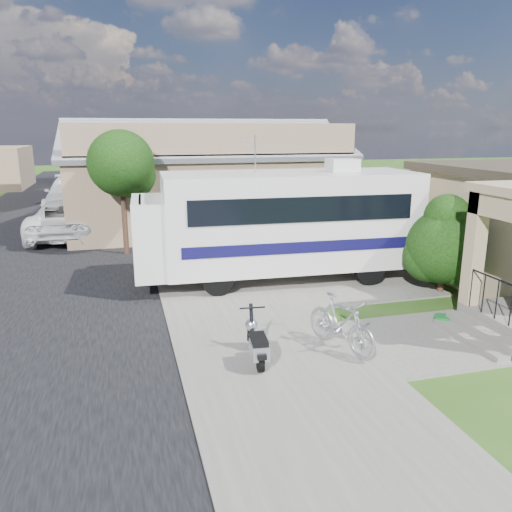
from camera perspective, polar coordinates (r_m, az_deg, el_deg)
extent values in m
plane|color=#234312|center=(11.59, 5.70, -9.07)|extent=(120.00, 120.00, 0.00)
cube|color=black|center=(20.75, -24.84, 0.25)|extent=(9.00, 80.00, 0.02)
cube|color=#5D5A53|center=(20.63, -6.80, 1.48)|extent=(4.00, 80.00, 0.06)
cube|color=#5D5A53|center=(16.04, 5.04, -2.24)|extent=(7.00, 6.00, 0.05)
cube|color=#5D5A53|center=(12.14, 20.97, -8.75)|extent=(4.00, 3.00, 0.05)
cube|color=black|center=(15.96, 21.03, 2.96)|extent=(0.04, 1.10, 1.20)
cube|color=#5D5A53|center=(12.29, 24.52, -8.15)|extent=(0.40, 2.16, 0.32)
cube|color=#5D5A53|center=(12.10, 23.18, -8.75)|extent=(0.35, 2.16, 0.16)
cube|color=tan|center=(12.78, 23.72, 0.74)|extent=(0.35, 0.35, 2.70)
cylinder|color=black|center=(12.06, 26.05, -2.49)|extent=(0.04, 1.70, 0.04)
cube|color=#7C654D|center=(24.38, -5.99, 7.71)|extent=(12.00, 8.00, 3.60)
cube|color=slate|center=(22.25, -5.30, 13.16)|extent=(12.50, 4.40, 1.78)
cube|color=slate|center=(26.20, -6.86, 13.29)|extent=(12.50, 4.40, 1.78)
cube|color=slate|center=(24.22, -6.19, 14.89)|extent=(12.50, 0.50, 0.22)
cube|color=#7C654D|center=(20.38, -4.34, 13.08)|extent=(11.76, 0.20, 1.30)
cylinder|color=black|center=(19.15, -14.83, 4.82)|extent=(0.20, 0.20, 3.15)
sphere|color=black|center=(18.95, -15.18, 10.19)|extent=(2.40, 2.40, 2.40)
sphere|color=black|center=(19.19, -13.89, 8.96)|extent=(1.68, 1.68, 1.68)
cylinder|color=black|center=(29.06, -15.10, 8.05)|extent=(0.20, 0.20, 3.29)
sphere|color=black|center=(28.93, -15.35, 11.75)|extent=(2.40, 2.40, 2.40)
sphere|color=black|center=(29.16, -14.49, 10.89)|extent=(1.68, 1.68, 1.68)
cylinder|color=black|center=(38.04, -15.21, 9.21)|extent=(0.20, 0.20, 3.01)
sphere|color=black|center=(37.94, -15.38, 11.80)|extent=(2.40, 2.40, 2.40)
sphere|color=black|center=(38.16, -14.73, 11.20)|extent=(1.68, 1.68, 1.68)
cube|color=silver|center=(15.30, 3.91, 4.21)|extent=(7.73, 3.05, 2.83)
cube|color=silver|center=(14.74, -12.15, 2.24)|extent=(0.98, 2.62, 2.18)
cube|color=black|center=(14.63, -13.04, 4.49)|extent=(0.16, 2.31, 0.98)
cube|color=black|center=(13.92, 5.56, 5.29)|extent=(6.47, 0.31, 0.71)
cube|color=black|center=(16.53, 2.58, 6.78)|extent=(6.47, 0.31, 0.71)
cube|color=#0D0B38|center=(14.13, 5.45, 0.99)|extent=(6.85, 0.32, 0.33)
cube|color=#0D0B38|center=(16.70, 2.54, 3.12)|extent=(6.85, 0.32, 0.33)
cube|color=silver|center=(15.65, 9.85, 10.21)|extent=(0.90, 0.80, 0.38)
cylinder|color=#ACACB4|center=(14.81, -0.09, 11.54)|extent=(0.04, 0.04, 1.09)
cylinder|color=black|center=(13.98, -4.42, -2.75)|extent=(0.88, 0.34, 0.87)
cylinder|color=black|center=(16.27, -5.65, -0.32)|extent=(0.88, 0.34, 0.87)
cylinder|color=black|center=(15.28, 12.80, -1.58)|extent=(0.88, 0.34, 0.87)
cylinder|color=black|center=(17.40, 9.46, 0.52)|extent=(0.88, 0.34, 0.87)
cylinder|color=black|center=(15.23, 20.40, -2.46)|extent=(0.17, 0.17, 0.85)
sphere|color=black|center=(14.99, 20.71, 1.02)|extent=(2.11, 2.11, 2.11)
sphere|color=black|center=(15.41, 21.45, 2.90)|extent=(1.69, 1.69, 1.69)
sphere|color=black|center=(15.05, 19.16, -0.04)|extent=(1.48, 1.48, 1.48)
sphere|color=black|center=(14.97, 21.92, -0.78)|extent=(1.27, 1.27, 1.27)
sphere|color=black|center=(14.83, 21.00, 4.20)|extent=(1.27, 1.27, 1.27)
cylinder|color=black|center=(9.76, 0.48, -11.92)|extent=(0.15, 0.43, 0.42)
cylinder|color=black|center=(10.70, -0.54, -9.44)|extent=(0.15, 0.43, 0.42)
cube|color=#ACACB4|center=(10.16, -0.01, -10.44)|extent=(0.34, 0.55, 0.08)
cube|color=#ACACB4|center=(9.76, 0.38, -10.66)|extent=(0.38, 0.56, 0.29)
cube|color=black|center=(9.72, 0.33, -9.51)|extent=(0.34, 0.60, 0.12)
cube|color=black|center=(9.55, 0.64, -11.36)|extent=(0.19, 0.21, 0.10)
cylinder|color=black|center=(10.49, -0.49, -7.67)|extent=(0.11, 0.33, 0.80)
sphere|color=#ACACB4|center=(10.58, -0.55, -7.87)|extent=(0.27, 0.27, 0.27)
sphere|color=black|center=(10.65, -0.61, -7.72)|extent=(0.12, 0.12, 0.12)
cylinder|color=black|center=(10.29, -0.42, -5.94)|extent=(0.53, 0.08, 0.03)
cube|color=black|center=(10.66, -0.54, -8.88)|extent=(0.16, 0.28, 0.06)
imported|color=#ACACB4|center=(10.69, 9.67, -7.87)|extent=(1.16, 2.02, 1.17)
imported|color=silver|center=(23.18, -20.79, 4.06)|extent=(2.97, 6.02, 1.64)
imported|color=silver|center=(30.09, -20.25, 6.57)|extent=(2.78, 6.71, 1.94)
cylinder|color=#146527|center=(12.95, 20.52, -6.94)|extent=(0.40, 0.40, 0.18)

